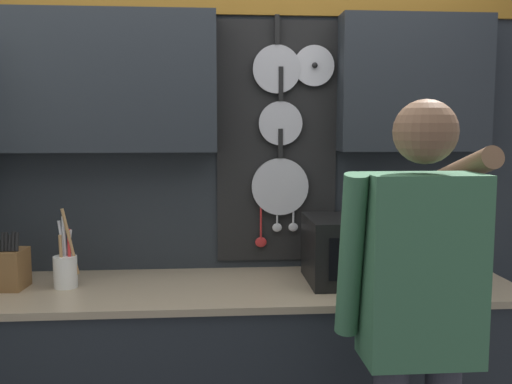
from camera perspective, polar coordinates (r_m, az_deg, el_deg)
base_cabinet_counter at (r=2.74m, az=-0.66°, el=-18.64°), size 2.38×0.67×0.92m
back_wall_unit at (r=2.79m, az=-1.42°, el=2.94°), size 2.95×0.20×2.32m
microwave at (r=2.64m, az=10.59°, el=-5.67°), size 0.50×0.39×0.30m
knife_block at (r=2.71m, az=-23.22°, el=-7.00°), size 0.12×0.16×0.26m
utensil_crock at (r=2.65m, az=-18.51°, el=-7.23°), size 0.11×0.10×0.35m
person at (r=2.02m, az=15.94°, el=-10.94°), size 0.54×0.66×1.71m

